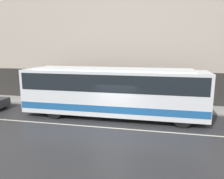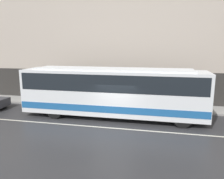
% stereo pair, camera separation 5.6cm
% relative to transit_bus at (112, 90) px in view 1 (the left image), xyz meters
% --- Properties ---
extents(ground_plane, '(60.00, 60.00, 0.00)m').
position_rel_transit_bus_xyz_m(ground_plane, '(0.48, -2.06, -1.93)').
color(ground_plane, '#2D2D30').
extents(sidewalk, '(60.00, 2.25, 0.13)m').
position_rel_transit_bus_xyz_m(sidewalk, '(0.48, 3.07, -1.86)').
color(sidewalk, gray).
rests_on(sidewalk, ground_plane).
extents(building_facade, '(60.00, 0.35, 11.83)m').
position_rel_transit_bus_xyz_m(building_facade, '(0.48, 4.34, 3.79)').
color(building_facade, '#B7A899').
rests_on(building_facade, ground_plane).
extents(lane_stripe, '(54.00, 0.14, 0.01)m').
position_rel_transit_bus_xyz_m(lane_stripe, '(0.48, -2.06, -1.92)').
color(lane_stripe, beige).
rests_on(lane_stripe, ground_plane).
extents(transit_bus, '(12.41, 2.49, 3.42)m').
position_rel_transit_bus_xyz_m(transit_bus, '(0.00, 0.00, 0.00)').
color(transit_bus, white).
rests_on(transit_bus, ground_plane).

